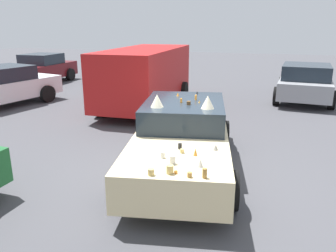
{
  "coord_description": "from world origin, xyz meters",
  "views": [
    {
      "loc": [
        -6.19,
        -1.65,
        2.86
      ],
      "look_at": [
        0.0,
        0.3,
        0.9
      ],
      "focal_mm": 36.08,
      "sensor_mm": 36.0,
      "label": 1
    }
  ],
  "objects_px": {
    "parked_van_row_back_center": "(146,75)",
    "parked_sedan_far_left": "(40,69)",
    "parked_sedan_far_right": "(0,87)",
    "parked_sedan_row_back_far": "(305,82)",
    "art_car_decorated": "(183,136)"
  },
  "relations": [
    {
      "from": "parked_sedan_far_right",
      "to": "parked_sedan_row_back_far",
      "type": "distance_m",
      "value": 11.35
    },
    {
      "from": "parked_van_row_back_center",
      "to": "parked_sedan_far_right",
      "type": "bearing_deg",
      "value": 103.13
    },
    {
      "from": "parked_van_row_back_center",
      "to": "parked_sedan_far_right",
      "type": "distance_m",
      "value": 5.27
    },
    {
      "from": "parked_sedan_far_right",
      "to": "parked_sedan_far_left",
      "type": "distance_m",
      "value": 4.94
    },
    {
      "from": "parked_sedan_far_left",
      "to": "parked_sedan_row_back_far",
      "type": "relative_size",
      "value": 1.01
    },
    {
      "from": "parked_van_row_back_center",
      "to": "parked_sedan_far_left",
      "type": "distance_m",
      "value": 7.6
    },
    {
      "from": "parked_sedan_far_right",
      "to": "parked_sedan_row_back_far",
      "type": "height_order",
      "value": "parked_sedan_row_back_far"
    },
    {
      "from": "art_car_decorated",
      "to": "parked_sedan_far_left",
      "type": "xyz_separation_m",
      "value": [
        7.96,
        9.51,
        0.03
      ]
    },
    {
      "from": "art_car_decorated",
      "to": "parked_sedan_row_back_far",
      "type": "xyz_separation_m",
      "value": [
        7.62,
        -2.82,
        0.04
      ]
    },
    {
      "from": "art_car_decorated",
      "to": "parked_sedan_far_right",
      "type": "distance_m",
      "value": 8.4
    },
    {
      "from": "parked_sedan_far_right",
      "to": "parked_sedan_row_back_far",
      "type": "bearing_deg",
      "value": 124.58
    },
    {
      "from": "parked_van_row_back_center",
      "to": "parked_sedan_far_left",
      "type": "height_order",
      "value": "parked_van_row_back_center"
    },
    {
      "from": "parked_sedan_far_right",
      "to": "art_car_decorated",
      "type": "bearing_deg",
      "value": 78.97
    },
    {
      "from": "parked_van_row_back_center",
      "to": "parked_sedan_far_left",
      "type": "bearing_deg",
      "value": 62.82
    },
    {
      "from": "art_car_decorated",
      "to": "parked_van_row_back_center",
      "type": "height_order",
      "value": "parked_van_row_back_center"
    }
  ]
}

